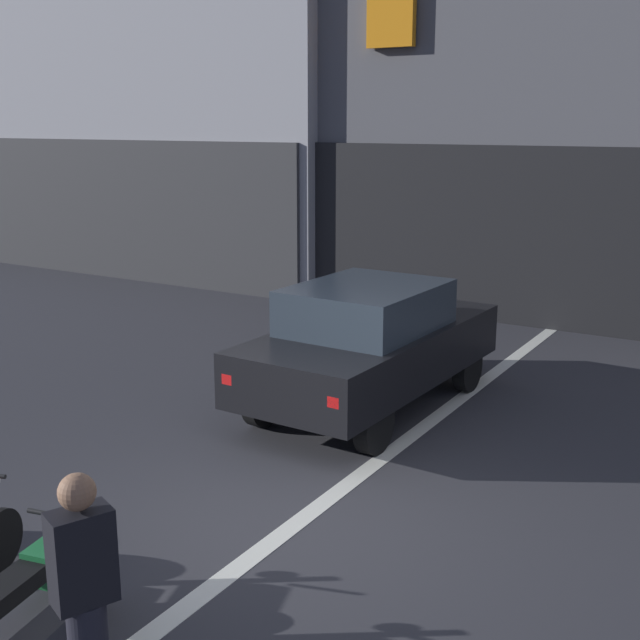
# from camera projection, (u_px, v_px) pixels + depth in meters

# --- Properties ---
(ground_plane) EXTENTS (120.00, 120.00, 0.00)m
(ground_plane) POSITION_uv_depth(u_px,v_px,m) (296.00, 524.00, 7.52)
(ground_plane) COLOR #333338
(lane_centre_line) EXTENTS (0.20, 18.00, 0.01)m
(lane_centre_line) POSITION_uv_depth(u_px,v_px,m) (507.00, 363.00, 12.51)
(lane_centre_line) COLOR silver
(lane_centre_line) RESTS_ON ground
(building_corner_left) EXTENTS (10.12, 9.43, 10.17)m
(building_corner_left) POSITION_uv_depth(u_px,v_px,m) (239.00, 65.00, 21.98)
(building_corner_left) COLOR #9E9EA3
(building_corner_left) RESTS_ON ground
(car_black_crossing_near) EXTENTS (1.90, 4.16, 1.64)m
(car_black_crossing_near) POSITION_uv_depth(u_px,v_px,m) (370.00, 342.00, 10.36)
(car_black_crossing_near) COLOR black
(car_black_crossing_near) RESTS_ON ground
(motorcycle_green_row_left_mid) EXTENTS (0.55, 1.65, 0.98)m
(motorcycle_green_row_left_mid) POSITION_uv_depth(u_px,v_px,m) (36.00, 606.00, 5.46)
(motorcycle_green_row_left_mid) COLOR black
(motorcycle_green_row_left_mid) RESTS_ON ground
(person_by_motorcycles) EXTENTS (0.34, 0.42, 1.67)m
(person_by_motorcycles) POSITION_uv_depth(u_px,v_px,m) (85.00, 602.00, 4.81)
(person_by_motorcycles) COLOR #23232D
(person_by_motorcycles) RESTS_ON ground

